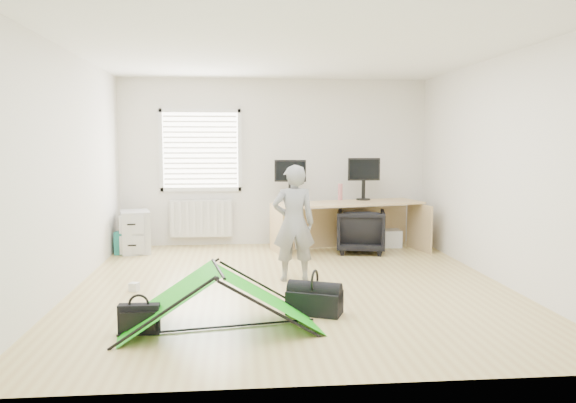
{
  "coord_description": "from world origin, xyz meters",
  "views": [
    {
      "loc": [
        -0.63,
        -6.43,
        1.67
      ],
      "look_at": [
        0.0,
        0.4,
        0.95
      ],
      "focal_mm": 35.0,
      "sensor_mm": 36.0,
      "label": 1
    }
  ],
  "objects": [
    {
      "name": "duffel_bag",
      "position": [
        0.12,
        -1.12,
        0.11
      ],
      "size": [
        0.59,
        0.45,
        0.23
      ],
      "primitive_type": "cube",
      "rotation": [
        0.0,
        0.0,
        -0.4
      ],
      "color": "black",
      "rests_on": "ground"
    },
    {
      "name": "keyboard",
      "position": [
        0.19,
        2.2,
        0.78
      ],
      "size": [
        0.46,
        0.19,
        0.02
      ],
      "primitive_type": "cube",
      "rotation": [
        0.0,
        0.0,
        0.08
      ],
      "color": "beige",
      "rests_on": "desk"
    },
    {
      "name": "window",
      "position": [
        -1.2,
        2.71,
        1.55
      ],
      "size": [
        1.2,
        0.06,
        1.2
      ],
      "primitive_type": "cube",
      "color": "silver",
      "rests_on": "back_wall"
    },
    {
      "name": "laptop_bag",
      "position": [
        -1.49,
        -1.56,
        0.13
      ],
      "size": [
        0.36,
        0.11,
        0.27
      ],
      "primitive_type": "cube",
      "rotation": [
        0.0,
        0.0,
        -0.01
      ],
      "color": "black",
      "rests_on": "ground"
    },
    {
      "name": "radiator",
      "position": [
        -1.2,
        2.67,
        0.45
      ],
      "size": [
        1.0,
        0.12,
        0.6
      ],
      "primitive_type": "cube",
      "color": "silver",
      "rests_on": "back_wall"
    },
    {
      "name": "monitor_left",
      "position": [
        0.21,
        2.27,
        1.0
      ],
      "size": [
        0.5,
        0.18,
        0.47
      ],
      "primitive_type": "cube",
      "rotation": [
        0.0,
        0.0,
        -0.16
      ],
      "color": "black",
      "rests_on": "desk"
    },
    {
      "name": "desk",
      "position": [
        1.09,
        1.96,
        0.38
      ],
      "size": [
        2.35,
        1.19,
        0.77
      ],
      "primitive_type": "cube",
      "rotation": [
        0.0,
        0.0,
        0.22
      ],
      "color": "tan",
      "rests_on": "ground"
    },
    {
      "name": "person",
      "position": [
        0.05,
        0.23,
        0.7
      ],
      "size": [
        0.52,
        0.35,
        1.41
      ],
      "primitive_type": "imported",
      "rotation": [
        0.0,
        0.0,
        3.17
      ],
      "color": "slate",
      "rests_on": "ground"
    },
    {
      "name": "tote_bag",
      "position": [
        -2.31,
        2.04,
        0.17
      ],
      "size": [
        0.3,
        0.15,
        0.34
      ],
      "primitive_type": "cube",
      "rotation": [
        0.0,
        0.0,
        -0.09
      ],
      "color": "teal",
      "rests_on": "ground"
    },
    {
      "name": "storage_crate",
      "position": [
        1.75,
        2.33,
        0.14
      ],
      "size": [
        0.5,
        0.36,
        0.27
      ],
      "primitive_type": "cube",
      "rotation": [
        0.0,
        0.0,
        -0.04
      ],
      "color": "silver",
      "rests_on": "ground"
    },
    {
      "name": "ground",
      "position": [
        0.0,
        0.0,
        0.0
      ],
      "size": [
        5.5,
        5.5,
        0.0
      ],
      "primitive_type": "plane",
      "color": "tan",
      "rests_on": "ground"
    },
    {
      "name": "office_chair",
      "position": [
        1.25,
        1.89,
        0.33
      ],
      "size": [
        0.84,
        0.86,
        0.66
      ],
      "primitive_type": "imported",
      "rotation": [
        0.0,
        0.0,
        2.93
      ],
      "color": "black",
      "rests_on": "ground"
    },
    {
      "name": "monitor_right",
      "position": [
        1.37,
        2.27,
        1.01
      ],
      "size": [
        0.51,
        0.12,
        0.49
      ],
      "primitive_type": "cube",
      "rotation": [
        0.0,
        0.0,
        0.02
      ],
      "color": "black",
      "rests_on": "desk"
    },
    {
      "name": "kite",
      "position": [
        -0.8,
        -1.49,
        0.28
      ],
      "size": [
        1.88,
        1.06,
        0.55
      ],
      "primitive_type": null,
      "rotation": [
        0.0,
        0.0,
        0.17
      ],
      "color": "#14B311",
      "rests_on": "ground"
    },
    {
      "name": "back_wall",
      "position": [
        0.0,
        2.75,
        1.35
      ],
      "size": [
        5.0,
        0.02,
        2.7
      ],
      "primitive_type": "cube",
      "color": "silver",
      "rests_on": "ground"
    },
    {
      "name": "thermos",
      "position": [
        1.0,
        2.29,
        0.9
      ],
      "size": [
        0.1,
        0.1,
        0.26
      ],
      "primitive_type": "cylinder",
      "rotation": [
        0.0,
        0.0,
        0.44
      ],
      "color": "#B26367",
      "rests_on": "desk"
    },
    {
      "name": "white_box",
      "position": [
        -1.79,
        -0.09,
        0.05
      ],
      "size": [
        0.12,
        0.12,
        0.1
      ],
      "primitive_type": "cube",
      "rotation": [
        0.0,
        0.0,
        -0.28
      ],
      "color": "silver",
      "rests_on": "ground"
    },
    {
      "name": "filing_cabinet",
      "position": [
        -2.17,
        2.19,
        0.32
      ],
      "size": [
        0.53,
        0.63,
        0.64
      ],
      "primitive_type": "cube",
      "rotation": [
        0.0,
        0.0,
        0.24
      ],
      "color": "#B0B2B5",
      "rests_on": "ground"
    }
  ]
}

